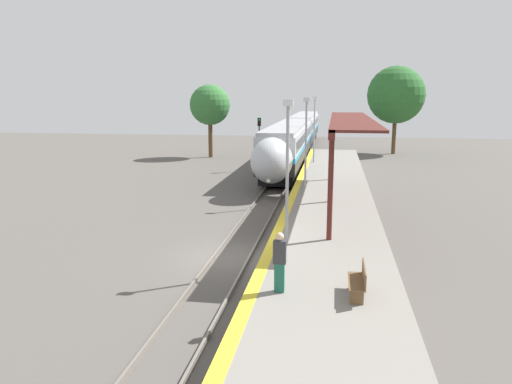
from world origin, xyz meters
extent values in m
plane|color=#56514C|center=(0.00, 0.00, 0.00)|extent=(120.00, 120.00, 0.00)
cube|color=slate|center=(-0.72, 0.00, 0.07)|extent=(0.08, 90.00, 0.15)
cube|color=slate|center=(0.72, 0.00, 0.07)|extent=(0.08, 90.00, 0.15)
cube|color=black|center=(0.00, 24.55, 0.62)|extent=(2.47, 19.57, 0.79)
cube|color=#28282D|center=(0.00, 24.55, 1.48)|extent=(2.81, 21.27, 0.94)
cube|color=#198CBF|center=(0.00, 24.55, 2.11)|extent=(2.82, 21.27, 0.32)
cube|color=#B2B7BC|center=(0.00, 24.55, 2.98)|extent=(2.81, 21.27, 1.42)
cube|color=black|center=(0.00, 24.55, 2.91)|extent=(2.84, 19.57, 0.78)
cube|color=#9E9EA3|center=(0.00, 24.55, 3.84)|extent=(2.53, 21.27, 0.30)
cylinder|color=black|center=(-0.72, 16.86, 0.43)|extent=(0.12, 0.87, 0.87)
cylinder|color=black|center=(0.72, 16.86, 0.43)|extent=(0.12, 0.87, 0.87)
cylinder|color=black|center=(-0.72, 19.06, 0.43)|extent=(0.12, 0.87, 0.87)
cylinder|color=black|center=(0.72, 19.06, 0.43)|extent=(0.12, 0.87, 0.87)
cylinder|color=black|center=(-0.72, 30.05, 0.43)|extent=(0.12, 0.87, 0.87)
cylinder|color=black|center=(0.72, 30.05, 0.43)|extent=(0.12, 0.87, 0.87)
cylinder|color=black|center=(-0.72, 32.25, 0.43)|extent=(0.12, 0.87, 0.87)
cylinder|color=black|center=(0.72, 32.25, 0.43)|extent=(0.12, 0.87, 0.87)
ellipsoid|color=#B2B7BC|center=(0.00, 12.57, 2.35)|extent=(2.70, 4.03, 2.95)
ellipsoid|color=black|center=(0.00, 12.07, 2.83)|extent=(1.97, 2.35, 1.50)
sphere|color=#F9F4CC|center=(0.00, 11.06, 1.26)|extent=(0.24, 0.24, 0.24)
cube|color=black|center=(0.00, 46.62, 0.62)|extent=(2.47, 19.57, 0.79)
cube|color=#28282D|center=(0.00, 46.62, 1.48)|extent=(2.81, 21.27, 0.94)
cube|color=#198CBF|center=(0.00, 46.62, 2.11)|extent=(2.82, 21.27, 0.32)
cube|color=#B2B7BC|center=(0.00, 46.62, 2.98)|extent=(2.81, 21.27, 1.42)
cube|color=black|center=(0.00, 46.62, 2.91)|extent=(2.84, 19.57, 0.78)
cube|color=#9E9EA3|center=(0.00, 46.62, 3.84)|extent=(2.53, 21.27, 0.30)
cylinder|color=black|center=(-0.72, 38.93, 0.43)|extent=(0.12, 0.87, 0.87)
cylinder|color=black|center=(0.72, 38.93, 0.43)|extent=(0.12, 0.87, 0.87)
cylinder|color=black|center=(-0.72, 41.13, 0.43)|extent=(0.12, 0.87, 0.87)
cylinder|color=black|center=(0.72, 41.13, 0.43)|extent=(0.12, 0.87, 0.87)
cylinder|color=black|center=(-0.72, 52.12, 0.43)|extent=(0.12, 0.87, 0.87)
cylinder|color=black|center=(0.72, 52.12, 0.43)|extent=(0.12, 0.87, 0.87)
cylinder|color=black|center=(-0.72, 54.32, 0.43)|extent=(0.12, 0.87, 0.87)
cylinder|color=black|center=(0.72, 54.32, 0.43)|extent=(0.12, 0.87, 0.87)
cube|color=gray|center=(3.83, 0.00, 0.51)|extent=(4.52, 64.00, 1.03)
cube|color=yellow|center=(1.77, 0.00, 1.03)|extent=(0.40, 64.00, 0.01)
cube|color=brown|center=(4.67, -6.29, 1.24)|extent=(0.36, 0.06, 0.42)
cube|color=brown|center=(4.67, -5.20, 1.24)|extent=(0.36, 0.06, 0.42)
cube|color=brown|center=(4.67, -5.75, 1.46)|extent=(0.44, 1.46, 0.03)
cube|color=brown|center=(4.87, -5.75, 1.70)|extent=(0.04, 1.46, 0.44)
cube|color=#1E604C|center=(2.55, -5.74, 1.45)|extent=(0.28, 0.20, 0.84)
cube|color=#333338|center=(2.55, -5.74, 2.20)|extent=(0.36, 0.22, 0.67)
sphere|color=beige|center=(2.55, -5.74, 2.65)|extent=(0.23, 0.23, 0.23)
cylinder|color=#59595E|center=(-2.47, 23.55, 1.92)|extent=(0.14, 0.14, 3.85)
cube|color=black|center=(-2.47, 23.55, 4.20)|extent=(0.28, 0.20, 0.70)
sphere|color=#1ED833|center=(-2.47, 23.44, 4.37)|extent=(0.14, 0.14, 0.14)
sphere|color=#330A0A|center=(-2.47, 23.44, 4.03)|extent=(0.14, 0.14, 0.14)
cylinder|color=#9E9EA3|center=(2.29, -1.08, 3.57)|extent=(0.12, 0.12, 5.07)
cube|color=silver|center=(2.29, -1.08, 6.22)|extent=(0.36, 0.20, 0.24)
cylinder|color=#9E9EA3|center=(2.29, 10.43, 3.57)|extent=(0.12, 0.12, 5.07)
cube|color=silver|center=(2.29, 10.43, 6.22)|extent=(0.36, 0.20, 0.24)
cylinder|color=#9E9EA3|center=(2.29, 21.94, 3.57)|extent=(0.12, 0.12, 5.07)
cube|color=silver|center=(2.29, 21.94, 6.22)|extent=(0.36, 0.20, 0.24)
cylinder|color=#511E19|center=(3.86, -0.32, 3.05)|extent=(0.20, 0.20, 4.03)
cylinder|color=#511E19|center=(3.86, 6.68, 3.05)|extent=(0.20, 0.20, 4.03)
cylinder|color=#511E19|center=(3.86, 13.68, 3.05)|extent=(0.20, 0.20, 4.03)
cube|color=#511E19|center=(3.86, 6.68, 5.16)|extent=(0.24, 17.00, 0.36)
cube|color=#511E19|center=(4.76, 6.68, 5.28)|extent=(2.00, 17.00, 0.10)
cylinder|color=brown|center=(-8.91, 31.92, 1.89)|extent=(0.44, 0.44, 3.78)
sphere|color=#337033|center=(-8.91, 31.92, 5.45)|extent=(4.17, 4.17, 4.17)
cylinder|color=brown|center=(10.44, 38.10, 1.98)|extent=(0.44, 0.44, 3.96)
sphere|color=#286028|center=(10.44, 38.10, 6.46)|extent=(6.23, 6.23, 6.23)
camera|label=1|loc=(3.97, -18.99, 6.52)|focal=35.00mm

